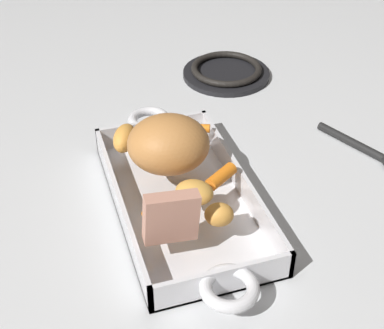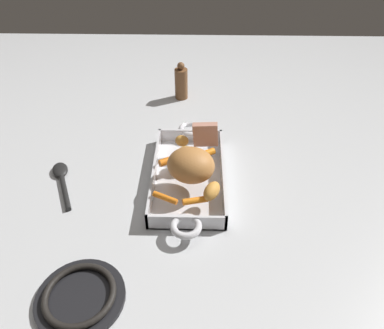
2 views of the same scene
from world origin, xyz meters
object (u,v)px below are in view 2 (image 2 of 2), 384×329
(baby_carrot_southeast, at_px, (195,200))
(pepper_mill, at_px, (181,83))
(baby_carrot_center_right, at_px, (208,153))
(baby_carrot_southwest, at_px, (165,198))
(pork_roast, at_px, (191,165))
(potato_near_roast, at_px, (212,191))
(serving_spoon, at_px, (62,177))
(potato_golden_large, at_px, (182,141))
(baby_carrot_northwest, at_px, (168,161))
(stove_burner_rear, at_px, (80,296))
(potato_golden_small, at_px, (187,153))
(roast_slice_thin, at_px, (205,135))
(roasting_dish, at_px, (189,176))

(baby_carrot_southeast, bearing_deg, pepper_mill, -174.19)
(baby_carrot_center_right, height_order, pepper_mill, pepper_mill)
(baby_carrot_southwest, bearing_deg, pork_roast, 143.77)
(baby_carrot_southwest, bearing_deg, potato_near_roast, 96.82)
(baby_carrot_southwest, relative_size, serving_spoon, 0.33)
(baby_carrot_center_right, xyz_separation_m, baby_carrot_southwest, (0.18, -0.11, -0.00))
(serving_spoon, bearing_deg, potato_golden_large, -95.95)
(baby_carrot_center_right, relative_size, baby_carrot_northwest, 0.85)
(baby_carrot_southeast, relative_size, baby_carrot_northwest, 1.23)
(baby_carrot_southeast, height_order, stove_burner_rear, baby_carrot_southeast)
(pork_roast, height_order, potato_golden_small, pork_roast)
(baby_carrot_center_right, bearing_deg, stove_burner_rear, -31.81)
(potato_near_roast, relative_size, pepper_mill, 0.43)
(roast_slice_thin, height_order, baby_carrot_southwest, roast_slice_thin)
(potato_golden_small, bearing_deg, pork_roast, 8.32)
(baby_carrot_center_right, relative_size, pepper_mill, 0.31)
(baby_carrot_southwest, distance_m, potato_near_roast, 0.12)
(roasting_dish, xyz_separation_m, stove_burner_rear, (0.38, -0.22, -0.00))
(roasting_dish, distance_m, baby_carrot_southeast, 0.15)
(baby_carrot_northwest, bearing_deg, potato_golden_small, 119.53)
(serving_spoon, distance_m, pepper_mill, 0.59)
(roast_slice_thin, bearing_deg, pork_roast, -14.61)
(potato_golden_large, relative_size, potato_golden_small, 0.73)
(potato_golden_large, bearing_deg, roast_slice_thin, 94.88)
(baby_carrot_center_right, height_order, potato_golden_small, potato_golden_small)
(pepper_mill, bearing_deg, serving_spoon, -33.75)
(baby_carrot_northwest, xyz_separation_m, potato_golden_large, (-0.09, 0.04, 0.01))
(baby_carrot_southeast, xyz_separation_m, baby_carrot_southwest, (-0.01, -0.08, -0.00))
(roast_slice_thin, height_order, potato_golden_small, roast_slice_thin)
(roasting_dish, height_order, roast_slice_thin, roast_slice_thin)
(roasting_dish, bearing_deg, roast_slice_thin, 156.29)
(potato_near_roast, bearing_deg, baby_carrot_center_right, -177.11)
(baby_carrot_southwest, bearing_deg, baby_carrot_southeast, 83.53)
(pork_roast, bearing_deg, roast_slice_thin, 165.39)
(potato_golden_small, bearing_deg, baby_carrot_southeast, 8.16)
(baby_carrot_southeast, xyz_separation_m, pepper_mill, (-0.62, -0.06, 0.01))
(potato_golden_large, relative_size, stove_burner_rear, 0.22)
(pork_roast, bearing_deg, stove_burner_rear, -33.59)
(roast_slice_thin, relative_size, potato_near_roast, 1.17)
(stove_burner_rear, bearing_deg, baby_carrot_southeast, 135.61)
(potato_near_roast, bearing_deg, potato_golden_small, -157.25)
(roasting_dish, relative_size, serving_spoon, 2.47)
(potato_golden_large, bearing_deg, serving_spoon, -72.15)
(pork_roast, relative_size, potato_near_roast, 2.04)
(baby_carrot_southwest, height_order, pepper_mill, pepper_mill)
(baby_carrot_center_right, bearing_deg, potato_golden_large, -122.34)
(baby_carrot_southwest, height_order, potato_near_roast, potato_near_roast)
(potato_golden_small, distance_m, stove_burner_rear, 0.48)
(roasting_dish, relative_size, pepper_mill, 3.40)
(roast_slice_thin, relative_size, pepper_mill, 0.51)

